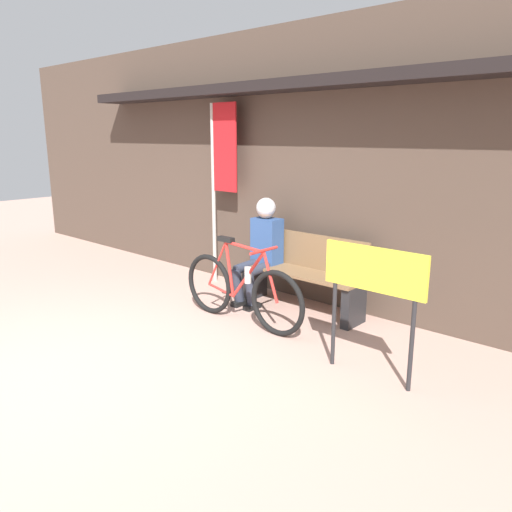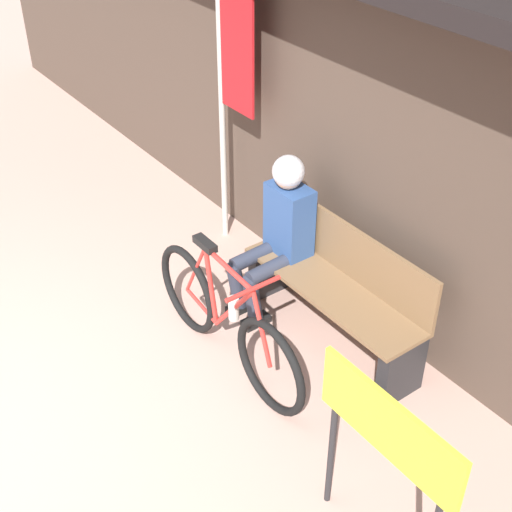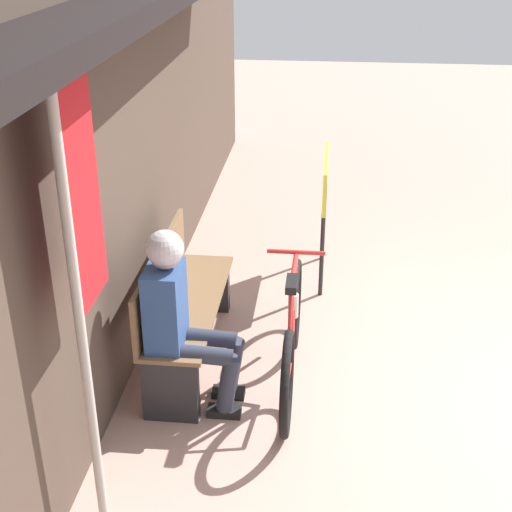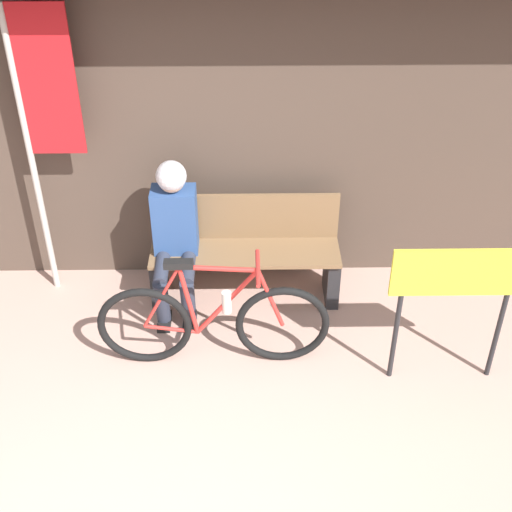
# 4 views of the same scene
# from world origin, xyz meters

# --- Properties ---
(storefront_wall) EXTENTS (12.00, 0.56, 3.20)m
(storefront_wall) POSITION_xyz_m (0.00, 3.00, 1.66)
(storefront_wall) COLOR #4C3D33
(storefront_wall) RESTS_ON ground_plane
(park_bench_near) EXTENTS (1.50, 0.42, 0.87)m
(park_bench_near) POSITION_xyz_m (0.59, 2.62, 0.40)
(park_bench_near) COLOR brown
(park_bench_near) RESTS_ON ground_plane
(bicycle) EXTENTS (1.66, 0.40, 0.91)m
(bicycle) POSITION_xyz_m (0.36, 1.83, 0.37)
(bicycle) COLOR black
(bicycle) RESTS_ON ground_plane
(person_seated) EXTENTS (0.34, 0.60, 1.25)m
(person_seated) POSITION_xyz_m (0.05, 2.52, 0.72)
(person_seated) COLOR #2D3342
(person_seated) RESTS_ON ground_plane
(banner_pole) EXTENTS (0.45, 0.05, 2.36)m
(banner_pole) POSITION_xyz_m (-0.87, 2.75, 1.55)
(banner_pole) COLOR #B7B2A8
(banner_pole) RESTS_ON ground_plane
(signboard) EXTENTS (0.89, 0.04, 1.11)m
(signboard) POSITION_xyz_m (1.99, 1.66, 0.83)
(signboard) COLOR #232326
(signboard) RESTS_ON ground_plane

